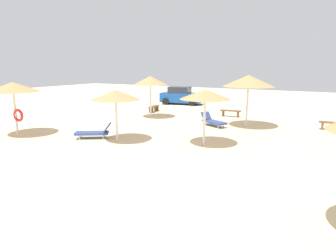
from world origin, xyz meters
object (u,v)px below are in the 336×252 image
Objects in this scene: parasol_1 at (116,95)px; bench_0 at (231,112)px; parasol_5 at (13,88)px; lounger_0 at (213,121)px; parked_car at (181,96)px; parasol_6 at (205,95)px; bench_1 at (333,125)px; parasol_4 at (150,81)px; parasol_0 at (248,81)px; bench_2 at (154,108)px; lounger_1 at (95,132)px.

bench_0 is (2.61, 9.82, -1.95)m from parasol_1.
parasol_1 is 0.89× the size of parasol_5.
parked_car reaches higher than lounger_0.
lounger_0 is (8.28, 7.65, -2.24)m from parasol_5.
parasol_5 is 1.08× the size of parasol_6.
parasol_1 is at bearing -138.37° from bench_1.
parked_car reaches higher than bench_1.
parasol_4 is 5.63m from lounger_0.
parasol_0 is at bearing -56.55° from bench_0.
parasol_5 is at bearing -140.06° from parasol_0.
parasol_6 is at bearing 20.22° from parasol_1.
parasol_0 is 6.95m from parasol_4.
parasol_4 is 1.13× the size of parasol_6.
parasol_1 is at bearing -68.08° from bench_2.
bench_0 is at bearing -34.90° from parked_car.
parasol_1 reaches higher than lounger_1.
bench_0 is (-1.45, 8.33, -2.05)m from parasol_6.
bench_2 is (-6.21, -0.88, 0.00)m from bench_0.
parasol_4 is 11.98m from bench_1.
lounger_0 is at bearing -25.39° from bench_2.
lounger_0 is 1.26× the size of bench_0.
parasol_4 is (-6.95, -0.21, -0.14)m from parasol_0.
parasol_6 is 6.04m from lounger_1.
bench_0 and bench_2 have the same top height.
parked_car is at bearing 105.28° from parasol_1.
parasol_6 is 1.76× the size of bench_1.
parasol_0 reaches higher than parasol_1.
parasol_6 is at bearing -38.44° from parasol_4.
parasol_4 reaches higher than bench_0.
lounger_0 is at bearing 55.96° from lounger_1.
parasol_6 is (6.38, -5.07, -0.27)m from parasol_4.
parasol_4 is 8.16m from parasol_6.
parasol_6 is at bearing -73.59° from lounger_0.
parasol_0 is 0.75× the size of parked_car.
parasol_0 reaches higher than bench_2.
parasol_6 reaches higher than lounger_1.
parasol_5 reaches higher than bench_0.
parasol_1 is 1.66× the size of bench_0.
parked_car is at bearing 145.10° from bench_0.
parasol_4 is at bearing -146.54° from bench_0.
lounger_1 is (-5.99, -6.94, -2.49)m from parasol_0.
parasol_0 is 8.22m from parasol_1.
lounger_0 is at bearing 65.11° from parasol_1.
parasol_4 is at bearing 68.86° from parasol_5.
bench_0 and bench_1 have the same top height.
lounger_0 is 6.96m from bench_1.
parked_car is at bearing 121.78° from parasol_6.
parasol_4 reaches higher than bench_2.
lounger_0 is 3.90m from bench_0.
bench_0 is 6.27m from bench_2.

